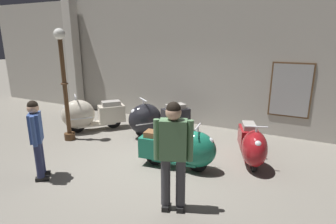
% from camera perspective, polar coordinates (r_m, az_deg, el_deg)
% --- Properties ---
extents(ground_plane, '(60.00, 60.00, 0.00)m').
position_cam_1_polar(ground_plane, '(5.99, -5.04, -10.93)').
color(ground_plane, slate).
extents(showroom_back_wall, '(18.00, 0.63, 3.91)m').
position_cam_1_polar(showroom_back_wall, '(8.38, 5.49, 10.62)').
color(showroom_back_wall, '#ADA89E').
rests_on(showroom_back_wall, ground).
extents(scooter_0, '(1.55, 1.66, 1.08)m').
position_cam_1_polar(scooter_0, '(8.16, -16.28, -0.51)').
color(scooter_0, black).
rests_on(scooter_0, ground).
extents(scooter_1, '(1.47, 1.70, 1.08)m').
position_cam_1_polar(scooter_1, '(7.46, -2.80, -1.41)').
color(scooter_1, black).
rests_on(scooter_1, ground).
extents(scooter_2, '(1.64, 0.64, 0.98)m').
position_cam_1_polar(scooter_2, '(5.61, 3.23, -7.76)').
color(scooter_2, black).
rests_on(scooter_2, ground).
extents(scooter_3, '(0.93, 1.63, 0.96)m').
position_cam_1_polar(scooter_3, '(6.08, 17.24, -6.65)').
color(scooter_3, black).
rests_on(scooter_3, ground).
extents(lamppost, '(0.28, 0.28, 2.86)m').
position_cam_1_polar(lamppost, '(7.41, -20.92, 5.87)').
color(lamppost, '#472D19').
rests_on(lamppost, ground).
extents(visitor_0, '(0.40, 0.41, 1.55)m').
position_cam_1_polar(visitor_0, '(5.64, -25.85, -4.30)').
color(visitor_0, black).
rests_on(visitor_0, ground).
extents(visitor_1, '(0.57, 0.38, 1.76)m').
position_cam_1_polar(visitor_1, '(4.12, 1.11, -7.92)').
color(visitor_1, black).
rests_on(visitor_1, ground).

